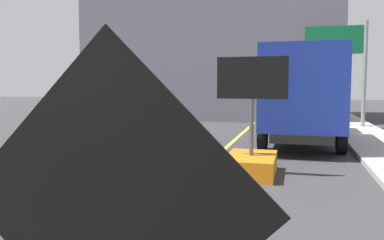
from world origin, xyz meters
The scene contains 8 objects.
lane_center_stripe centered at (0.00, 6.00, 0.00)m, with size 0.14×36.00×0.01m, color yellow.
roadwork_sign centered at (1.38, 2.41, 1.47)m, with size 1.63×0.05×2.33m.
arrow_board_trailer centered at (1.23, 9.76, 0.48)m, with size 1.60×1.80×2.70m.
box_truck centered at (2.40, 15.26, 1.77)m, with size 2.68×7.47×3.24m.
pickup_car centered at (-2.55, 13.03, 0.70)m, with size 2.02×4.54×1.38m.
highway_guide_sign centered at (4.44, 20.42, 3.42)m, with size 2.79×0.18×5.00m.
far_building_block centered at (-2.96, 26.86, 5.28)m, with size 15.20×9.02×10.55m, color slate.
traffic_cone_mid_lane centered at (0.99, 6.48, 0.30)m, with size 0.36×0.36×0.60m.
Camera 1 is at (2.20, 0.77, 2.06)m, focal length 36.84 mm.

